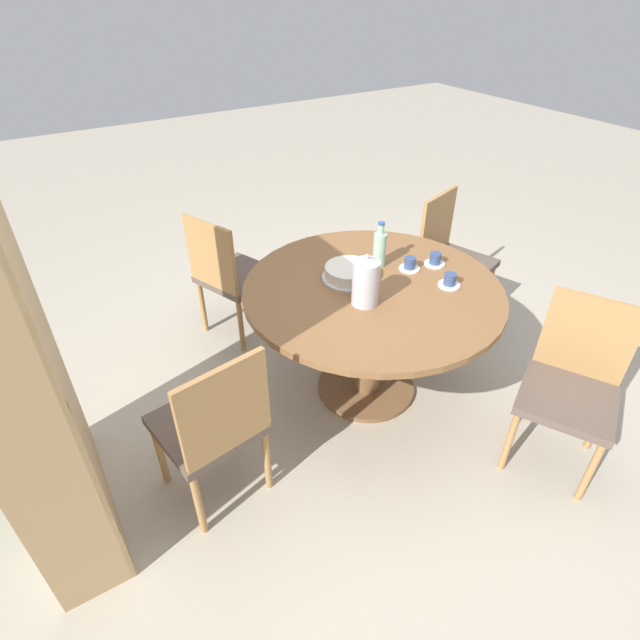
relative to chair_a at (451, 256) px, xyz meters
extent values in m
plane|color=#B2A893|center=(-0.37, 0.96, -0.46)|extent=(14.00, 14.00, 0.00)
cylinder|color=brown|center=(-0.37, 0.96, -0.44)|extent=(0.57, 0.57, 0.03)
cylinder|color=brown|center=(-0.37, 0.96, -0.11)|extent=(0.16, 0.16, 0.65)
cylinder|color=brown|center=(-0.37, 0.96, 0.24)|extent=(1.35, 1.35, 0.04)
cylinder|color=#A87A47|center=(-0.29, 0.10, -0.26)|extent=(0.03, 0.03, 0.39)
cylinder|color=#A87A47|center=(-0.18, -0.25, -0.26)|extent=(0.03, 0.03, 0.39)
cylinder|color=#A87A47|center=(0.06, 0.21, -0.26)|extent=(0.03, 0.03, 0.39)
cylinder|color=#A87A47|center=(0.17, -0.14, -0.26)|extent=(0.03, 0.03, 0.39)
cube|color=brown|center=(-0.06, -0.02, -0.05)|extent=(0.53, 0.53, 0.04)
cube|color=#A87A47|center=(0.13, 0.04, 0.19)|extent=(0.15, 0.39, 0.43)
cylinder|color=#A87A47|center=(0.48, 1.09, -0.26)|extent=(0.03, 0.03, 0.39)
cylinder|color=#A87A47|center=(0.82, 1.22, -0.26)|extent=(0.03, 0.03, 0.39)
cylinder|color=#A87A47|center=(0.36, 1.42, -0.26)|extent=(0.03, 0.03, 0.39)
cylinder|color=#A87A47|center=(0.69, 1.55, -0.26)|extent=(0.03, 0.03, 0.39)
cube|color=brown|center=(0.59, 1.32, -0.05)|extent=(0.54, 0.54, 0.04)
cube|color=#A87A47|center=(0.52, 1.50, 0.19)|extent=(0.38, 0.17, 0.43)
cylinder|color=#A87A47|center=(-0.32, 1.82, -0.26)|extent=(0.03, 0.03, 0.39)
cylinder|color=#A87A47|center=(-0.38, 2.18, -0.26)|extent=(0.03, 0.03, 0.39)
cylinder|color=#A87A47|center=(-0.68, 1.76, -0.26)|extent=(0.03, 0.03, 0.39)
cylinder|color=#A87A47|center=(-0.74, 2.12, -0.26)|extent=(0.03, 0.03, 0.39)
cube|color=brown|center=(-0.53, 1.97, -0.05)|extent=(0.48, 0.48, 0.04)
cube|color=#A87A47|center=(-0.73, 1.94, 0.19)|extent=(0.09, 0.40, 0.43)
cylinder|color=#A87A47|center=(-1.20, 0.72, -0.26)|extent=(0.03, 0.03, 0.39)
cylinder|color=#A87A47|center=(-1.52, 0.55, -0.26)|extent=(0.03, 0.03, 0.39)
cylinder|color=#A87A47|center=(-1.03, 0.40, -0.26)|extent=(0.03, 0.03, 0.39)
cylinder|color=#A87A47|center=(-1.35, 0.23, -0.26)|extent=(0.03, 0.03, 0.39)
cube|color=brown|center=(-1.27, 0.47, -0.05)|extent=(0.57, 0.57, 0.04)
cube|color=#A87A47|center=(-1.18, 0.30, 0.19)|extent=(0.36, 0.21, 0.43)
cube|color=tan|center=(-0.77, 2.57, 0.53)|extent=(0.04, 0.28, 1.98)
cube|color=tan|center=(-0.34, 2.44, 0.53)|extent=(0.89, 0.02, 1.98)
cube|color=tan|center=(-0.34, 2.57, -0.44)|extent=(0.82, 0.27, 0.04)
cube|color=tan|center=(-0.34, 2.57, 0.03)|extent=(0.82, 0.27, 0.04)
cube|color=tan|center=(-0.34, 2.57, 0.53)|extent=(0.82, 0.27, 0.04)
cube|color=#28703D|center=(-0.11, 2.56, -0.25)|extent=(0.36, 0.21, 0.35)
cube|color=beige|center=(-0.57, 2.56, -0.23)|extent=(0.36, 0.21, 0.39)
cube|color=black|center=(-0.10, 2.56, 0.22)|extent=(0.34, 0.21, 0.33)
cube|color=gold|center=(-0.58, 2.56, 0.26)|extent=(0.34, 0.21, 0.42)
cylinder|color=silver|center=(-0.47, 1.09, 0.37)|extent=(0.13, 0.13, 0.23)
cone|color=silver|center=(-0.47, 1.09, 0.49)|extent=(0.12, 0.12, 0.02)
sphere|color=silver|center=(-0.47, 1.09, 0.51)|extent=(0.02, 0.02, 0.02)
cylinder|color=#99C6A3|center=(-0.20, 0.79, 0.35)|extent=(0.07, 0.07, 0.19)
cylinder|color=#99C6A3|center=(-0.20, 0.79, 0.47)|extent=(0.03, 0.03, 0.05)
cylinder|color=#2D5184|center=(-0.20, 0.79, 0.50)|extent=(0.04, 0.04, 0.01)
cylinder|color=silver|center=(-0.24, 1.01, 0.26)|extent=(0.29, 0.29, 0.01)
cylinder|color=silver|center=(-0.24, 1.01, 0.30)|extent=(0.26, 0.26, 0.06)
cylinder|color=silver|center=(-0.57, 0.62, 0.26)|extent=(0.11, 0.11, 0.01)
cylinder|color=#334775|center=(-0.57, 0.62, 0.29)|extent=(0.06, 0.06, 0.06)
cylinder|color=silver|center=(-0.33, 0.68, 0.26)|extent=(0.11, 0.11, 0.01)
cylinder|color=#334775|center=(-0.33, 0.68, 0.29)|extent=(0.06, 0.06, 0.06)
cylinder|color=silver|center=(-0.36, 0.52, 0.26)|extent=(0.11, 0.11, 0.01)
cylinder|color=#334775|center=(-0.36, 0.52, 0.29)|extent=(0.06, 0.06, 0.06)
camera|label=1|loc=(-2.10, 2.35, 1.61)|focal=28.00mm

